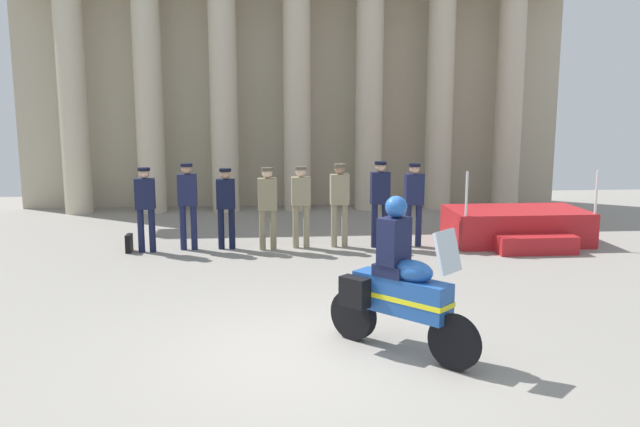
{
  "coord_description": "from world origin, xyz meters",
  "views": [
    {
      "loc": [
        -0.57,
        -7.3,
        2.96
      ],
      "look_at": [
        0.31,
        2.88,
        1.22
      ],
      "focal_mm": 36.38,
      "sensor_mm": 36.0,
      "label": 1
    }
  ],
  "objects_px": {
    "briefcase_on_ground": "(129,243)",
    "officer_in_row_5": "(340,198)",
    "officer_in_row_0": "(145,203)",
    "officer_in_row_2": "(226,202)",
    "officer_in_row_3": "(267,202)",
    "motorcycle_with_rider": "(397,288)",
    "officer_in_row_7": "(414,198)",
    "reviewing_stand": "(517,227)",
    "officer_in_row_4": "(301,200)",
    "officer_in_row_6": "(380,197)",
    "officer_in_row_1": "(188,199)"
  },
  "relations": [
    {
      "from": "reviewing_stand",
      "to": "motorcycle_with_rider",
      "type": "relative_size",
      "value": 1.51
    },
    {
      "from": "officer_in_row_3",
      "to": "officer_in_row_5",
      "type": "height_order",
      "value": "officer_in_row_5"
    },
    {
      "from": "officer_in_row_4",
      "to": "officer_in_row_6",
      "type": "distance_m",
      "value": 1.63
    },
    {
      "from": "motorcycle_with_rider",
      "to": "officer_in_row_1",
      "type": "bearing_deg",
      "value": 164.73
    },
    {
      "from": "briefcase_on_ground",
      "to": "officer_in_row_3",
      "type": "bearing_deg",
      "value": -0.77
    },
    {
      "from": "officer_in_row_3",
      "to": "officer_in_row_2",
      "type": "bearing_deg",
      "value": -12.83
    },
    {
      "from": "officer_in_row_4",
      "to": "officer_in_row_7",
      "type": "xyz_separation_m",
      "value": [
        2.34,
        -0.07,
        0.03
      ]
    },
    {
      "from": "officer_in_row_0",
      "to": "officer_in_row_2",
      "type": "distance_m",
      "value": 1.59
    },
    {
      "from": "officer_in_row_0",
      "to": "officer_in_row_4",
      "type": "distance_m",
      "value": 3.11
    },
    {
      "from": "reviewing_stand",
      "to": "officer_in_row_4",
      "type": "height_order",
      "value": "officer_in_row_4"
    },
    {
      "from": "briefcase_on_ground",
      "to": "officer_in_row_5",
      "type": "bearing_deg",
      "value": 1.63
    },
    {
      "from": "officer_in_row_1",
      "to": "motorcycle_with_rider",
      "type": "height_order",
      "value": "motorcycle_with_rider"
    },
    {
      "from": "officer_in_row_2",
      "to": "briefcase_on_ground",
      "type": "xyz_separation_m",
      "value": [
        -1.95,
        -0.12,
        -0.8
      ]
    },
    {
      "from": "officer_in_row_0",
      "to": "officer_in_row_6",
      "type": "relative_size",
      "value": 0.96
    },
    {
      "from": "motorcycle_with_rider",
      "to": "briefcase_on_ground",
      "type": "distance_m",
      "value": 7.15
    },
    {
      "from": "officer_in_row_3",
      "to": "officer_in_row_6",
      "type": "bearing_deg",
      "value": 179.12
    },
    {
      "from": "officer_in_row_2",
      "to": "officer_in_row_5",
      "type": "bearing_deg",
      "value": 177.97
    },
    {
      "from": "briefcase_on_ground",
      "to": "officer_in_row_7",
      "type": "bearing_deg",
      "value": 0.34
    },
    {
      "from": "officer_in_row_1",
      "to": "motorcycle_with_rider",
      "type": "relative_size",
      "value": 0.93
    },
    {
      "from": "officer_in_row_4",
      "to": "officer_in_row_0",
      "type": "bearing_deg",
      "value": 0.57
    },
    {
      "from": "officer_in_row_3",
      "to": "officer_in_row_7",
      "type": "xyz_separation_m",
      "value": [
        3.03,
        0.07,
        0.03
      ]
    },
    {
      "from": "officer_in_row_2",
      "to": "officer_in_row_5",
      "type": "height_order",
      "value": "officer_in_row_5"
    },
    {
      "from": "officer_in_row_6",
      "to": "officer_in_row_7",
      "type": "bearing_deg",
      "value": -179.75
    },
    {
      "from": "officer_in_row_0",
      "to": "officer_in_row_5",
      "type": "distance_m",
      "value": 3.92
    },
    {
      "from": "briefcase_on_ground",
      "to": "reviewing_stand",
      "type": "bearing_deg",
      "value": 1.22
    },
    {
      "from": "officer_in_row_0",
      "to": "officer_in_row_2",
      "type": "bearing_deg",
      "value": -176.24
    },
    {
      "from": "officer_in_row_0",
      "to": "briefcase_on_ground",
      "type": "height_order",
      "value": "officer_in_row_0"
    },
    {
      "from": "officer_in_row_4",
      "to": "officer_in_row_6",
      "type": "height_order",
      "value": "officer_in_row_6"
    },
    {
      "from": "officer_in_row_7",
      "to": "briefcase_on_ground",
      "type": "xyz_separation_m",
      "value": [
        -5.82,
        -0.03,
        -0.85
      ]
    },
    {
      "from": "officer_in_row_5",
      "to": "briefcase_on_ground",
      "type": "bearing_deg",
      "value": -0.33
    },
    {
      "from": "officer_in_row_3",
      "to": "officer_in_row_5",
      "type": "distance_m",
      "value": 1.49
    },
    {
      "from": "motorcycle_with_rider",
      "to": "officer_in_row_7",
      "type": "bearing_deg",
      "value": 121.63
    },
    {
      "from": "officer_in_row_2",
      "to": "officer_in_row_6",
      "type": "distance_m",
      "value": 3.16
    },
    {
      "from": "officer_in_row_3",
      "to": "motorcycle_with_rider",
      "type": "height_order",
      "value": "motorcycle_with_rider"
    },
    {
      "from": "officer_in_row_0",
      "to": "officer_in_row_5",
      "type": "relative_size",
      "value": 0.98
    },
    {
      "from": "reviewing_stand",
      "to": "briefcase_on_ground",
      "type": "height_order",
      "value": "reviewing_stand"
    },
    {
      "from": "officer_in_row_2",
      "to": "officer_in_row_7",
      "type": "relative_size",
      "value": 0.96
    },
    {
      "from": "officer_in_row_0",
      "to": "officer_in_row_3",
      "type": "relative_size",
      "value": 1.01
    },
    {
      "from": "officer_in_row_1",
      "to": "officer_in_row_5",
      "type": "xyz_separation_m",
      "value": [
        3.1,
        0.0,
        -0.02
      ]
    },
    {
      "from": "officer_in_row_2",
      "to": "reviewing_stand",
      "type": "bearing_deg",
      "value": 178.48
    },
    {
      "from": "officer_in_row_2",
      "to": "motorcycle_with_rider",
      "type": "bearing_deg",
      "value": 109.9
    },
    {
      "from": "briefcase_on_ground",
      "to": "officer_in_row_2",
      "type": "bearing_deg",
      "value": 3.66
    },
    {
      "from": "officer_in_row_2",
      "to": "officer_in_row_3",
      "type": "xyz_separation_m",
      "value": [
        0.84,
        -0.16,
        0.02
      ]
    },
    {
      "from": "officer_in_row_0",
      "to": "officer_in_row_6",
      "type": "xyz_separation_m",
      "value": [
        4.74,
        0.04,
        0.05
      ]
    },
    {
      "from": "officer_in_row_6",
      "to": "officer_in_row_7",
      "type": "distance_m",
      "value": 0.72
    },
    {
      "from": "officer_in_row_7",
      "to": "motorcycle_with_rider",
      "type": "xyz_separation_m",
      "value": [
        -1.54,
        -5.73,
        -0.23
      ]
    },
    {
      "from": "officer_in_row_2",
      "to": "officer_in_row_4",
      "type": "xyz_separation_m",
      "value": [
        1.53,
        -0.02,
        0.02
      ]
    },
    {
      "from": "officer_in_row_3",
      "to": "officer_in_row_4",
      "type": "xyz_separation_m",
      "value": [
        0.69,
        0.14,
        0.01
      ]
    },
    {
      "from": "reviewing_stand",
      "to": "officer_in_row_0",
      "type": "height_order",
      "value": "officer_in_row_0"
    },
    {
      "from": "officer_in_row_2",
      "to": "officer_in_row_4",
      "type": "height_order",
      "value": "officer_in_row_4"
    }
  ]
}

